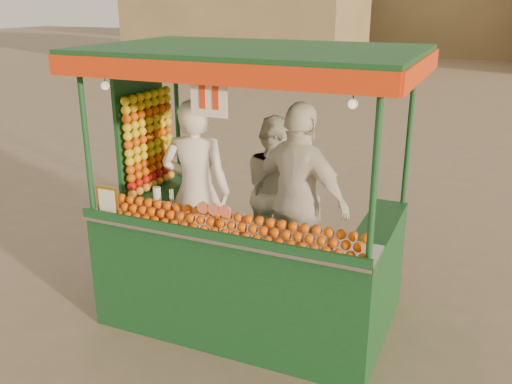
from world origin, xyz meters
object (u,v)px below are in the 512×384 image
at_px(juice_cart, 241,239).
at_px(vendor_middle, 276,191).
at_px(vendor_left, 196,192).
at_px(vendor_right, 299,200).

xyz_separation_m(juice_cart, vendor_middle, (0.06, 0.73, 0.25)).
relative_size(vendor_left, vendor_middle, 1.15).
xyz_separation_m(juice_cart, vendor_left, (-0.51, 0.08, 0.37)).
bearing_deg(vendor_right, juice_cart, 44.90).
bearing_deg(vendor_middle, vendor_right, -179.64).
bearing_deg(vendor_right, vendor_middle, -30.24).
height_order(vendor_left, vendor_middle, vendor_left).
relative_size(vendor_left, vendor_right, 1.00).
relative_size(juice_cart, vendor_right, 1.56).
bearing_deg(vendor_middle, vendor_left, 98.02).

